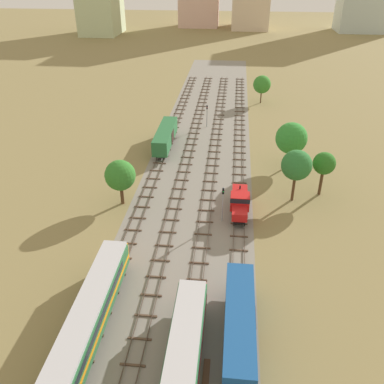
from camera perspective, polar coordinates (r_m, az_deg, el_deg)
ground_plane at (r=71.63m, az=0.81°, el=2.85°), size 480.00×480.00×0.00m
ballast_bed at (r=71.63m, az=0.81°, el=2.85°), size 18.37×176.00×0.01m
track_far_left at (r=73.36m, az=-4.73°, el=3.55°), size 2.40×126.00×0.29m
track_left at (r=72.68m, az=-1.01°, el=3.39°), size 2.40×126.00×0.29m
track_centre_left at (r=72.31m, az=2.77°, el=3.21°), size 2.40×126.00×0.29m
track_centre at (r=72.26m, az=6.57°, el=3.02°), size 2.40×126.00×0.29m
diesel_railcar_centre_left_nearest at (r=37.00m, az=-1.59°, el=-24.25°), size 2.96×20.50×3.80m
diesel_railcar_far_left_near at (r=42.40m, az=-14.05°, el=-16.28°), size 2.96×20.50×3.80m
freight_boxcar_centre_mid at (r=41.05m, az=6.59°, el=-17.59°), size 2.87×14.00×3.60m
shunter_loco_centre_midfar at (r=59.37m, az=6.63°, el=-1.31°), size 2.74×8.46×3.10m
freight_boxcar_far_left_far at (r=80.18m, az=-3.71°, el=7.77°), size 2.87×14.00×3.60m
signal_post_nearest at (r=90.29m, az=2.09°, el=10.88°), size 0.28×0.47×4.97m
signal_post_near at (r=56.66m, az=4.29°, el=-1.12°), size 0.28×0.47×5.44m
lineside_tree_0 at (r=107.42m, az=9.66°, el=14.46°), size 4.39×4.39×6.91m
lineside_tree_1 at (r=65.35m, az=17.82°, el=3.74°), size 3.43×3.43×7.12m
lineside_tree_2 at (r=61.00m, az=-9.92°, el=2.27°), size 4.54×4.54×7.05m
lineside_tree_3 at (r=62.35m, az=14.27°, el=3.60°), size 4.53×4.53×8.21m
lineside_tree_4 at (r=73.15m, az=13.59°, el=7.25°), size 5.44×5.44×8.15m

